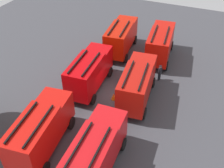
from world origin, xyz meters
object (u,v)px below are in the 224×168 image
(fire_truck_4, at_px, (90,71))
(traffic_cone_0, at_px, (80,137))
(fire_truck_0, at_px, (95,152))
(fire_truck_1, at_px, (137,83))
(fire_truck_2, at_px, (160,43))
(fire_truck_5, at_px, (121,37))
(firefighter_2, at_px, (160,72))
(fire_truck_3, at_px, (41,129))
(firefighter_1, at_px, (136,67))
(traffic_cone_1, at_px, (114,96))

(fire_truck_4, bearing_deg, traffic_cone_0, -164.23)
(fire_truck_0, height_order, fire_truck_1, same)
(fire_truck_2, distance_m, fire_truck_5, 4.88)
(fire_truck_0, xyz_separation_m, firefighter_2, (13.07, -1.37, -1.11))
(fire_truck_1, distance_m, fire_truck_2, 8.52)
(fire_truck_4, bearing_deg, fire_truck_1, -93.82)
(fire_truck_0, distance_m, fire_truck_1, 8.89)
(fire_truck_3, xyz_separation_m, firefighter_1, (12.77, -3.46, -1.23))
(fire_truck_0, relative_size, fire_truck_1, 0.98)
(fire_truck_4, height_order, traffic_cone_0, fire_truck_4)
(fire_truck_2, xyz_separation_m, traffic_cone_0, (-15.28, 2.70, -1.81))
(fire_truck_1, bearing_deg, fire_truck_4, 83.55)
(fire_truck_2, height_order, traffic_cone_0, fire_truck_2)
(firefighter_1, distance_m, firefighter_2, 2.77)
(fire_truck_3, distance_m, fire_truck_4, 8.55)
(fire_truck_1, xyz_separation_m, traffic_cone_1, (-0.78, 2.12, -1.78))
(traffic_cone_1, bearing_deg, firefighter_2, -33.95)
(fire_truck_2, distance_m, traffic_cone_1, 9.71)
(fire_truck_5, height_order, firefighter_1, fire_truck_5)
(fire_truck_2, bearing_deg, fire_truck_1, 173.77)
(fire_truck_0, bearing_deg, traffic_cone_0, 47.67)
(fire_truck_0, distance_m, firefighter_2, 13.19)
(fire_truck_0, xyz_separation_m, fire_truck_1, (8.89, -0.15, 0.00))
(fire_truck_0, relative_size, fire_truck_3, 0.98)
(fire_truck_0, relative_size, fire_truck_4, 0.99)
(traffic_cone_0, height_order, traffic_cone_1, traffic_cone_1)
(fire_truck_5, height_order, traffic_cone_0, fire_truck_5)
(fire_truck_1, bearing_deg, traffic_cone_0, 151.98)
(fire_truck_4, bearing_deg, fire_truck_5, -5.29)
(fire_truck_1, distance_m, traffic_cone_1, 2.88)
(fire_truck_3, distance_m, traffic_cone_1, 8.47)
(fire_truck_1, relative_size, firefighter_2, 4.04)
(fire_truck_2, bearing_deg, fire_truck_4, 142.92)
(fire_truck_2, bearing_deg, fire_truck_3, 157.47)
(fire_truck_5, distance_m, firefighter_1, 5.31)
(fire_truck_1, xyz_separation_m, firefighter_1, (4.22, 1.54, -1.23))
(fire_truck_3, bearing_deg, fire_truck_2, -22.87)
(firefighter_1, bearing_deg, traffic_cone_0, -156.69)
(firefighter_1, bearing_deg, fire_truck_5, 69.26)
(traffic_cone_0, bearing_deg, fire_truck_5, 8.25)
(fire_truck_0, xyz_separation_m, fire_truck_2, (17.41, -0.16, 0.00))
(firefighter_1, bearing_deg, fire_truck_4, 169.22)
(fire_truck_3, bearing_deg, fire_truck_1, -36.85)
(fire_truck_1, height_order, fire_truck_5, same)
(fire_truck_3, height_order, fire_truck_4, same)
(fire_truck_0, relative_size, firefighter_2, 3.97)
(fire_truck_1, xyz_separation_m, fire_truck_5, (8.18, 4.86, 0.00))
(fire_truck_5, bearing_deg, fire_truck_4, 172.70)
(fire_truck_3, distance_m, firefighter_1, 13.28)
(fire_truck_1, height_order, traffic_cone_0, fire_truck_1)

